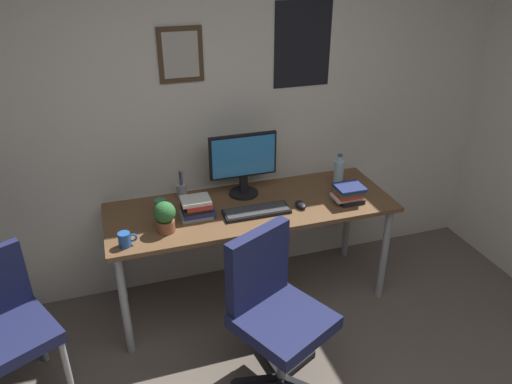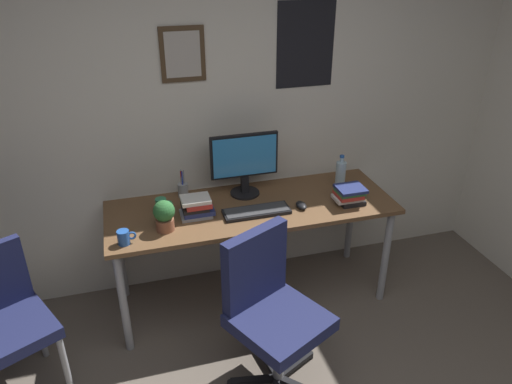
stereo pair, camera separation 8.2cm
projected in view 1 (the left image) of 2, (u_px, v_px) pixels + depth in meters
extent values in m
cube|color=silver|center=(214.00, 109.00, 3.28)|extent=(4.40, 0.08, 2.60)
cube|color=#4C3823|center=(181.00, 55.00, 3.01)|extent=(0.28, 0.02, 0.34)
cube|color=beige|center=(181.00, 55.00, 3.00)|extent=(0.22, 0.00, 0.28)
cube|color=black|center=(303.00, 45.00, 3.22)|extent=(0.40, 0.01, 0.56)
cube|color=brown|center=(251.00, 208.00, 3.22)|extent=(1.89, 0.67, 0.03)
cylinder|color=#9EA0A5|center=(125.00, 306.00, 2.92)|extent=(0.05, 0.05, 0.73)
cylinder|color=#9EA0A5|center=(384.00, 254.00, 3.40)|extent=(0.05, 0.05, 0.73)
cylinder|color=#9EA0A5|center=(118.00, 256.00, 3.39)|extent=(0.05, 0.05, 0.73)
cylinder|color=#9EA0A5|center=(348.00, 216.00, 3.87)|extent=(0.05, 0.05, 0.73)
cube|color=#1E234C|center=(284.00, 322.00, 2.66)|extent=(0.62, 0.62, 0.08)
cube|color=#1E234C|center=(258.00, 266.00, 2.66)|extent=(0.41, 0.25, 0.45)
cylinder|color=#9EA0A5|center=(282.00, 355.00, 2.77)|extent=(0.08, 0.08, 0.42)
cube|color=black|center=(297.00, 364.00, 2.94)|extent=(0.27, 0.16, 0.03)
cylinder|color=black|center=(312.00, 354.00, 3.03)|extent=(0.05, 0.05, 0.04)
cube|color=black|center=(271.00, 361.00, 2.97)|extent=(0.08, 0.28, 0.03)
cylinder|color=black|center=(260.00, 347.00, 3.08)|extent=(0.05, 0.05, 0.04)
cube|color=black|center=(258.00, 380.00, 2.84)|extent=(0.28, 0.09, 0.03)
cube|color=#1E234C|center=(12.00, 336.00, 2.59)|extent=(0.56, 0.56, 0.07)
cylinder|color=#9EA0A5|center=(67.00, 368.00, 2.70)|extent=(0.05, 0.05, 0.41)
cylinder|color=#9EA0A5|center=(40.00, 335.00, 2.93)|extent=(0.05, 0.05, 0.41)
cylinder|color=black|center=(244.00, 193.00, 3.36)|extent=(0.20, 0.20, 0.01)
cube|color=black|center=(244.00, 184.00, 3.33)|extent=(0.05, 0.04, 0.12)
cube|color=black|center=(243.00, 156.00, 3.23)|extent=(0.46, 0.02, 0.30)
cube|color=#338CD8|center=(244.00, 157.00, 3.22)|extent=(0.43, 0.00, 0.27)
cube|color=black|center=(257.00, 212.00, 3.12)|extent=(0.43, 0.15, 0.02)
cube|color=#38383A|center=(257.00, 210.00, 3.11)|extent=(0.41, 0.13, 0.00)
ellipsoid|color=black|center=(301.00, 205.00, 3.19)|extent=(0.06, 0.11, 0.04)
cylinder|color=silver|center=(338.00, 174.00, 3.41)|extent=(0.07, 0.07, 0.20)
cylinder|color=silver|center=(340.00, 159.00, 3.35)|extent=(0.03, 0.03, 0.04)
cylinder|color=#2659B2|center=(340.00, 155.00, 3.34)|extent=(0.03, 0.03, 0.02)
cylinder|color=#2D8C59|center=(161.00, 207.00, 3.09)|extent=(0.07, 0.07, 0.10)
torus|color=#2D8C59|center=(168.00, 205.00, 3.10)|extent=(0.05, 0.01, 0.05)
cylinder|color=#2659B2|center=(124.00, 240.00, 2.77)|extent=(0.07, 0.07, 0.09)
torus|color=#2659B2|center=(133.00, 238.00, 2.78)|extent=(0.05, 0.01, 0.05)
cylinder|color=brown|center=(166.00, 226.00, 2.91)|extent=(0.11, 0.11, 0.07)
sphere|color=#2D6B33|center=(165.00, 212.00, 2.87)|extent=(0.13, 0.13, 0.13)
ellipsoid|color=#287A38|center=(159.00, 211.00, 2.89)|extent=(0.07, 0.08, 0.02)
ellipsoid|color=#287A38|center=(169.00, 209.00, 2.90)|extent=(0.07, 0.08, 0.02)
ellipsoid|color=#287A38|center=(161.00, 213.00, 2.83)|extent=(0.08, 0.07, 0.02)
cylinder|color=#9EA0A5|center=(182.00, 191.00, 3.29)|extent=(0.07, 0.07, 0.09)
cylinder|color=#263FBF|center=(181.00, 182.00, 3.25)|extent=(0.01, 0.01, 0.13)
cylinder|color=red|center=(180.00, 181.00, 3.26)|extent=(0.01, 0.01, 0.13)
cylinder|color=black|center=(181.00, 181.00, 3.26)|extent=(0.01, 0.01, 0.13)
cylinder|color=#9EA0A5|center=(182.00, 180.00, 3.26)|extent=(0.01, 0.03, 0.14)
cylinder|color=#9EA0A5|center=(180.00, 180.00, 3.26)|extent=(0.01, 0.02, 0.14)
cube|color=gray|center=(196.00, 215.00, 3.08)|extent=(0.19, 0.16, 0.02)
cube|color=navy|center=(198.00, 211.00, 3.08)|extent=(0.20, 0.15, 0.03)
cube|color=black|center=(195.00, 208.00, 3.06)|extent=(0.16, 0.15, 0.03)
cube|color=#B22D28|center=(198.00, 204.00, 3.04)|extent=(0.16, 0.14, 0.03)
cube|color=silver|center=(195.00, 200.00, 3.03)|extent=(0.18, 0.14, 0.02)
cube|color=black|center=(350.00, 200.00, 3.25)|extent=(0.16, 0.13, 0.03)
cube|color=silver|center=(346.00, 196.00, 3.24)|extent=(0.18, 0.13, 0.02)
cube|color=#B22D28|center=(347.00, 193.00, 3.23)|extent=(0.16, 0.15, 0.03)
cube|color=#33723F|center=(349.00, 190.00, 3.21)|extent=(0.17, 0.14, 0.02)
cube|color=navy|center=(350.00, 187.00, 3.20)|extent=(0.18, 0.16, 0.02)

